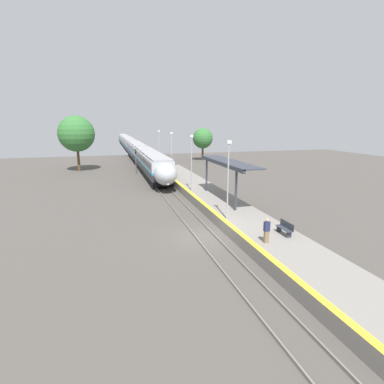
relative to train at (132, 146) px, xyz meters
The scene contains 15 objects.
ground_plane 60.51m from the train, 90.00° to the right, with size 120.00×120.00×0.00m, color #4C4742.
rail_left 60.51m from the train, 90.68° to the right, with size 0.08×90.00×0.15m, color slate.
rail_right 60.51m from the train, 89.32° to the right, with size 0.08×90.00×0.15m, color slate.
train is the anchor object (origin of this frame).
platform_right 60.61m from the train, 86.50° to the right, with size 4.12×64.00×0.88m.
platform_bench 63.90m from the train, 85.85° to the right, with size 0.44×1.56×0.89m.
person_waiting 64.72m from the train, 87.63° to the right, with size 0.36×0.22×1.59m.
railway_signal 31.42m from the train, 93.84° to the right, with size 0.28×0.28×4.04m.
lamppost_near 59.63m from the train, 87.93° to the right, with size 0.36×0.20×6.07m.
lamppost_mid 49.45m from the train, 87.50° to the right, with size 0.36×0.20×6.07m.
lamppost_far 39.29m from the train, 86.86° to the right, with size 0.36×0.20×6.07m.
lamppost_farthest 29.14m from the train, 85.75° to the right, with size 0.36×0.20×6.07m.
station_canopy 53.87m from the train, 85.39° to the right, with size 2.02×10.78×3.75m.
background_tree_left 28.08m from the train, 114.03° to the right, with size 6.05×6.05×9.41m.
background_tree_right 21.94m from the train, 50.03° to the right, with size 4.42×4.42×7.04m.
Camera 1 is at (-6.59, -19.79, 8.21)m, focal length 28.00 mm.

